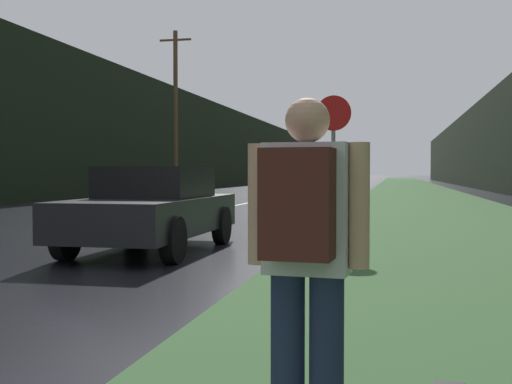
{
  "coord_description": "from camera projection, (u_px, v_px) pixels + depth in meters",
  "views": [
    {
      "loc": [
        6.12,
        0.59,
        1.3
      ],
      "look_at": [
        2.88,
        15.52,
        0.83
      ],
      "focal_mm": 45.0,
      "sensor_mm": 36.0,
      "label": 1
    }
  ],
  "objects": [
    {
      "name": "lane_stripe_d",
      "position": [
        192.0,
        215.0,
        19.77
      ],
      "size": [
        0.12,
        3.0,
        0.01
      ],
      "primitive_type": "cube",
      "color": "silver",
      "rests_on": "ground_plane"
    },
    {
      "name": "lane_stripe_c",
      "position": [
        85.0,
        237.0,
        12.93
      ],
      "size": [
        0.12,
        3.0,
        0.01
      ],
      "primitive_type": "cube",
      "color": "silver",
      "rests_on": "ground_plane"
    },
    {
      "name": "treeline_near_side",
      "position": [
        497.0,
        143.0,
        46.66
      ],
      "size": [
        2.0,
        140.0,
        6.85
      ],
      "primitive_type": "cube",
      "color": "black",
      "rests_on": "ground_plane"
    },
    {
      "name": "car_passing_near",
      "position": [
        153.0,
        208.0,
        10.59
      ],
      "size": [
        1.88,
        4.22,
        1.4
      ],
      "rotation": [
        0.0,
        0.0,
        3.14
      ],
      "color": "black",
      "rests_on": "ground_plane"
    },
    {
      "name": "utility_pole_far",
      "position": [
        176.0,
        111.0,
        35.46
      ],
      "size": [
        1.8,
        0.24,
        9.12
      ],
      "color": "#4C3823",
      "rests_on": "ground_plane"
    },
    {
      "name": "grass_verge",
      "position": [
        417.0,
        194.0,
        38.26
      ],
      "size": [
        6.0,
        240.0,
        0.02
      ],
      "primitive_type": "cube",
      "color": "#33562D",
      "rests_on": "ground_plane"
    },
    {
      "name": "stop_sign",
      "position": [
        333.0,
        156.0,
        11.15
      ],
      "size": [
        0.61,
        0.07,
        2.64
      ],
      "color": "slate",
      "rests_on": "ground_plane"
    },
    {
      "name": "treeline_far_side",
      "position": [
        186.0,
        142.0,
        51.69
      ],
      "size": [
        2.0,
        140.0,
        7.51
      ],
      "primitive_type": "cube",
      "color": "black",
      "rests_on": "ground_plane"
    },
    {
      "name": "lane_stripe_e",
      "position": [
        244.0,
        204.0,
        26.61
      ],
      "size": [
        0.12,
        3.0,
        0.01
      ],
      "primitive_type": "cube",
      "color": "silver",
      "rests_on": "ground_plane"
    },
    {
      "name": "hitchhiker_with_backpack",
      "position": [
        305.0,
        250.0,
        2.92
      ],
      "size": [
        0.57,
        0.42,
        1.64
      ],
      "rotation": [
        0.0,
        0.0,
        -0.08
      ],
      "color": "#1E2847",
      "rests_on": "ground_plane"
    },
    {
      "name": "lane_stripe_f",
      "position": [
        275.0,
        197.0,
        33.45
      ],
      "size": [
        0.12,
        3.0,
        0.01
      ],
      "primitive_type": "cube",
      "color": "silver",
      "rests_on": "ground_plane"
    },
    {
      "name": "delivery_truck",
      "position": [
        337.0,
        170.0,
        94.25
      ],
      "size": [
        2.48,
        6.72,
        3.28
      ],
      "color": "gray",
      "rests_on": "ground_plane"
    }
  ]
}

